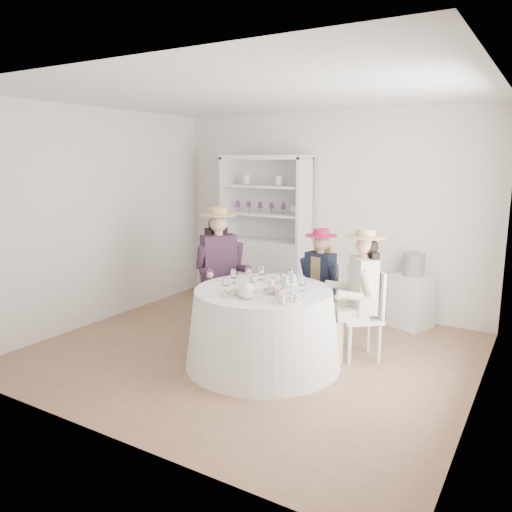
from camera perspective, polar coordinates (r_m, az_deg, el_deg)
The scene contains 23 objects.
ground at distance 5.55m, azimuth -0.54°, elevation -10.88°, with size 4.50×4.50×0.00m, color brown.
ceiling at distance 5.18m, azimuth -0.60°, elevation 18.01°, with size 4.50×4.50×0.00m, color white.
wall_back at distance 6.97m, azimuth 8.11°, elevation 5.00°, with size 4.50×4.50×0.00m, color white.
wall_front at distance 3.67m, azimuth -17.15°, elevation -0.81°, with size 4.50×4.50×0.00m, color white.
wall_left at distance 6.65m, azimuth -17.38°, elevation 4.32°, with size 4.50×4.50×0.00m, color white.
wall_right at distance 4.46m, azimuth 24.86°, elevation 0.71°, with size 4.50×4.50×0.00m, color white.
tea_table at distance 5.11m, azimuth 0.83°, elevation -8.12°, with size 1.58×1.58×0.79m.
hutch at distance 7.14m, azimuth 1.18°, elevation 0.43°, with size 1.36×0.74×2.12m.
side_table at distance 6.53m, azimuth 17.32°, elevation -4.93°, with size 0.42×0.42×0.66m, color silver.
hatbox at distance 6.43m, azimuth 17.56°, elevation -0.95°, with size 0.27×0.27×0.27m, color black.
guest_left at distance 5.85m, azimuth -4.18°, elevation -0.94°, with size 0.65×0.62×1.52m.
guest_mid at distance 5.81m, azimuth 7.22°, elevation -2.41°, with size 0.48×0.51×1.29m.
guest_right at distance 5.24m, azimuth 11.92°, elevation -3.51°, with size 0.59×0.57×1.38m.
spare_chair at distance 6.65m, azimuth -2.16°, elevation -2.59°, with size 0.54×0.54×0.94m.
teacup_a at distance 5.22m, azimuth -0.31°, elevation -2.75°, with size 0.09×0.09×0.07m, color white.
teacup_b at distance 5.20m, azimuth 2.18°, elevation -2.79°, with size 0.07×0.07×0.07m, color white.
teacup_c at distance 5.05m, azimuth 3.91°, elevation -3.21°, with size 0.09×0.09×0.07m, color white.
flower_bowl at distance 4.82m, azimuth 2.34°, elevation -4.06°, with size 0.19×0.19×0.05m, color white.
flower_arrangement at distance 4.80m, azimuth 2.34°, elevation -3.39°, with size 0.17×0.17×0.06m.
table_teapot at distance 4.65m, azimuth -1.08°, elevation -3.96°, with size 0.24×0.17×0.18m.
sandwich_plate at distance 4.78m, azimuth -2.45°, elevation -4.30°, with size 0.27×0.27×0.06m.
cupcake_stand at distance 4.54m, azimuth 3.58°, elevation -4.15°, with size 0.27×0.27×0.25m.
stemware_set at distance 4.97m, azimuth 0.84°, elevation -2.96°, with size 0.82×0.82×0.15m.
Camera 1 is at (2.69, -4.38, 2.08)m, focal length 35.00 mm.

